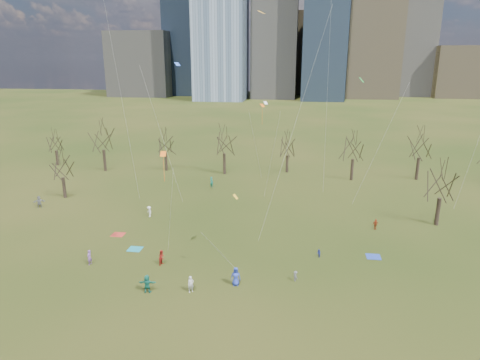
# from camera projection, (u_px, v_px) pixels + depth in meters

# --- Properties ---
(ground) EXTENTS (500.00, 500.00, 0.00)m
(ground) POSITION_uv_depth(u_px,v_px,m) (224.00, 277.00, 44.22)
(ground) COLOR black
(ground) RESTS_ON ground
(downtown_skyline) EXTENTS (212.50, 78.00, 118.00)m
(downtown_skyline) POSITION_uv_depth(u_px,v_px,m) (286.00, 25.00, 234.24)
(downtown_skyline) COLOR slate
(downtown_skyline) RESTS_ON ground
(bare_tree_row) EXTENTS (113.04, 29.80, 9.50)m
(bare_tree_row) POSITION_uv_depth(u_px,v_px,m) (259.00, 147.00, 77.97)
(bare_tree_row) COLOR black
(bare_tree_row) RESTS_ON ground
(blanket_teal) EXTENTS (1.60, 1.50, 0.03)m
(blanket_teal) POSITION_uv_depth(u_px,v_px,m) (135.00, 249.00, 50.54)
(blanket_teal) COLOR teal
(blanket_teal) RESTS_ON ground
(blanket_navy) EXTENTS (1.60, 1.50, 0.03)m
(blanket_navy) POSITION_uv_depth(u_px,v_px,m) (373.00, 257.00, 48.61)
(blanket_navy) COLOR #233FA6
(blanket_navy) RESTS_ON ground
(blanket_crimson) EXTENTS (1.60, 1.50, 0.03)m
(blanket_crimson) POSITION_uv_depth(u_px,v_px,m) (118.00, 235.00, 54.66)
(blanket_crimson) COLOR #B53024
(blanket_crimson) RESTS_ON ground
(person_0) EXTENTS (1.01, 0.72, 1.93)m
(person_0) POSITION_uv_depth(u_px,v_px,m) (236.00, 276.00, 42.29)
(person_0) COLOR #293EB5
(person_0) RESTS_ON ground
(person_1) EXTENTS (0.73, 0.69, 1.67)m
(person_1) POSITION_uv_depth(u_px,v_px,m) (191.00, 284.00, 41.10)
(person_1) COLOR silver
(person_1) RESTS_ON ground
(person_2) EXTENTS (0.81, 0.95, 1.72)m
(person_2) POSITION_uv_depth(u_px,v_px,m) (162.00, 257.00, 46.55)
(person_2) COLOR #A01B16
(person_2) RESTS_ON ground
(person_3) EXTENTS (0.71, 0.81, 1.08)m
(person_3) POSITION_uv_depth(u_px,v_px,m) (295.00, 276.00, 43.25)
(person_3) COLOR slate
(person_3) RESTS_ON ground
(person_5) EXTENTS (1.73, 0.69, 1.82)m
(person_5) POSITION_uv_depth(u_px,v_px,m) (147.00, 284.00, 41.04)
(person_5) COLOR #1B7B66
(person_5) RESTS_ON ground
(person_7) EXTENTS (0.49, 0.68, 1.72)m
(person_7) POSITION_uv_depth(u_px,v_px,m) (89.00, 257.00, 46.59)
(person_7) COLOR #8351A3
(person_7) RESTS_ON ground
(person_8) EXTENTS (0.51, 0.57, 0.96)m
(person_8) POSITION_uv_depth(u_px,v_px,m) (319.00, 253.00, 48.36)
(person_8) COLOR #242CA0
(person_8) RESTS_ON ground
(person_9) EXTENTS (1.10, 1.12, 1.54)m
(person_9) POSITION_uv_depth(u_px,v_px,m) (149.00, 211.00, 60.69)
(person_9) COLOR white
(person_9) RESTS_ON ground
(person_10) EXTENTS (0.91, 0.65, 1.43)m
(person_10) POSITION_uv_depth(u_px,v_px,m) (375.00, 224.00, 56.19)
(person_10) COLOR #A13317
(person_10) RESTS_ON ground
(person_11) EXTENTS (1.73, 1.27, 1.81)m
(person_11) POSITION_uv_depth(u_px,v_px,m) (39.00, 202.00, 64.32)
(person_11) COLOR slate
(person_11) RESTS_ON ground
(person_13) EXTENTS (0.82, 0.77, 1.88)m
(person_13) POSITION_uv_depth(u_px,v_px,m) (212.00, 182.00, 74.43)
(person_13) COLOR #1A7763
(person_13) RESTS_ON ground
(kites_airborne) EXTENTS (62.15, 44.14, 36.01)m
(kites_airborne) POSITION_uv_depth(u_px,v_px,m) (271.00, 117.00, 53.85)
(kites_airborne) COLOR orange
(kites_airborne) RESTS_ON ground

